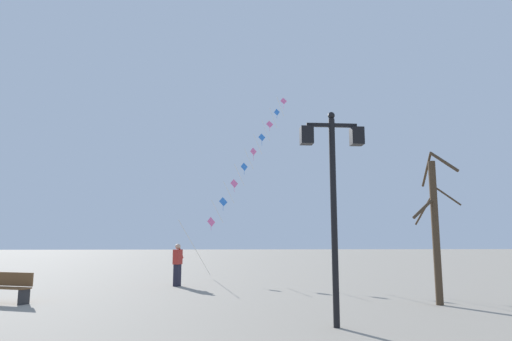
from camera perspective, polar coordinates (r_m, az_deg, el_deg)
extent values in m
plane|color=gray|center=(22.25, -4.07, -13.51)|extent=(160.00, 160.00, 0.00)
cylinder|color=black|center=(10.21, 9.75, -6.09)|extent=(0.14, 0.14, 4.58)
sphere|color=black|center=(10.58, 9.42, 6.82)|extent=(0.16, 0.16, 0.16)
cube|color=black|center=(10.53, 9.45, 5.61)|extent=(1.16, 0.08, 0.08)
cube|color=black|center=(10.34, 6.36, 4.38)|extent=(0.28, 0.28, 0.40)
cube|color=beige|center=(10.34, 6.36, 4.38)|extent=(0.19, 0.19, 0.30)
cube|color=black|center=(10.62, 12.52, 4.19)|extent=(0.28, 0.28, 0.40)
cube|color=beige|center=(10.62, 12.52, 4.19)|extent=(0.19, 0.19, 0.30)
cylinder|color=brown|center=(20.63, -9.91, -13.53)|extent=(0.06, 0.06, 0.18)
cylinder|color=silver|center=(21.60, -7.65, -9.69)|extent=(1.43, 2.22, 2.60)
cylinder|color=silver|center=(23.17, -4.87, -5.14)|extent=(0.61, 0.94, 1.09)
cylinder|color=silver|center=(24.18, -3.43, -2.75)|extent=(0.61, 0.94, 1.09)
cylinder|color=silver|center=(25.23, -2.11, -0.55)|extent=(0.61, 0.94, 1.09)
cylinder|color=silver|center=(26.34, -0.90, 1.46)|extent=(0.61, 0.94, 1.09)
cylinder|color=silver|center=(27.48, 0.21, 3.31)|extent=(0.61, 0.94, 1.09)
cylinder|color=silver|center=(28.66, 1.24, 5.02)|extent=(0.61, 0.94, 1.09)
cylinder|color=silver|center=(29.88, 2.18, 6.58)|extent=(0.61, 0.94, 1.09)
cylinder|color=silver|center=(31.12, 3.06, 8.02)|extent=(0.61, 0.94, 1.09)
cube|color=pink|center=(22.69, -5.64, -6.42)|extent=(0.40, 0.28, 0.48)
cylinder|color=pink|center=(22.68, -5.65, -7.20)|extent=(0.03, 0.04, 0.24)
cube|color=blue|center=(23.67, -4.13, -3.92)|extent=(0.44, 0.21, 0.48)
cylinder|color=blue|center=(23.64, -4.14, -4.71)|extent=(0.02, 0.03, 0.27)
cube|color=pink|center=(24.70, -2.75, -1.63)|extent=(0.41, 0.27, 0.48)
cylinder|color=pink|center=(24.66, -2.76, -2.40)|extent=(0.04, 0.06, 0.29)
cube|color=blue|center=(25.78, -1.49, 0.48)|extent=(0.39, 0.30, 0.48)
cylinder|color=blue|center=(25.73, -1.50, -0.22)|extent=(0.03, 0.03, 0.25)
cube|color=pink|center=(26.91, -0.33, 2.41)|extent=(0.36, 0.34, 0.48)
cylinder|color=pink|center=(26.83, -0.33, 1.62)|extent=(0.04, 0.04, 0.37)
cube|color=blue|center=(28.07, 0.73, 4.18)|extent=(0.42, 0.25, 0.48)
cylinder|color=blue|center=(27.99, 0.74, 3.47)|extent=(0.04, 0.06, 0.33)
cube|color=pink|center=(29.27, 1.72, 5.81)|extent=(0.45, 0.20, 0.48)
cylinder|color=pink|center=(29.19, 1.72, 5.19)|extent=(0.03, 0.05, 0.28)
cube|color=blue|center=(30.49, 2.63, 7.31)|extent=(0.35, 0.34, 0.48)
cylinder|color=blue|center=(30.41, 2.63, 6.74)|extent=(0.03, 0.03, 0.25)
cube|color=pink|center=(31.75, 3.48, 8.69)|extent=(0.44, 0.22, 0.48)
cylinder|color=pink|center=(31.63, 3.48, 8.03)|extent=(0.04, 0.07, 0.38)
cube|color=#1E1E2D|center=(19.34, -9.85, -12.78)|extent=(0.31, 0.36, 0.90)
cube|color=#B22D26|center=(19.30, -9.79, -10.62)|extent=(0.39, 0.45, 0.60)
sphere|color=tan|center=(19.29, -9.76, -9.37)|extent=(0.22, 0.22, 0.22)
cylinder|color=#B22D26|center=(19.48, -9.43, -10.11)|extent=(0.26, 0.39, 0.50)
cylinder|color=#423323|center=(14.51, 21.58, -7.12)|extent=(0.21, 0.21, 4.20)
cylinder|color=#423323|center=(14.22, 20.29, -4.42)|extent=(0.87, 0.44, 0.67)
cylinder|color=#423323|center=(15.02, 20.61, 0.12)|extent=(0.11, 0.82, 0.99)
cylinder|color=#423323|center=(14.86, 20.35, -4.54)|extent=(0.30, 0.87, 0.94)
cylinder|color=#423323|center=(14.48, 22.51, 1.01)|extent=(0.55, 0.79, 0.71)
cylinder|color=#423323|center=(14.59, 22.80, -2.88)|extent=(0.73, 0.35, 0.64)
cube|color=brown|center=(15.78, -28.94, -12.75)|extent=(1.64, 0.98, 0.04)
cube|color=brown|center=(15.91, -28.32, -11.88)|extent=(1.50, 0.63, 0.40)
cube|color=#262628|center=(15.30, -27.08, -13.89)|extent=(0.21, 0.38, 0.45)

